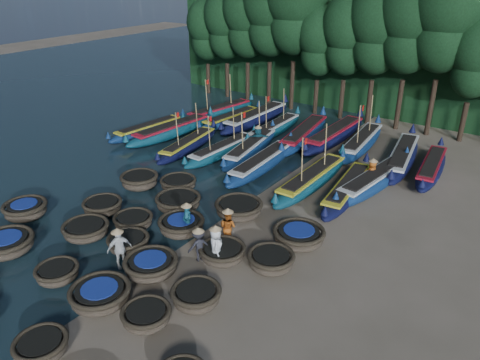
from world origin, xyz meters
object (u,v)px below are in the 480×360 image
Objects in this scene: coracle_5 at (6,244)px; long_boat_1 at (172,130)px; long_boat_4 at (251,148)px; fisherman_3 at (199,244)px; long_boat_0 at (149,129)px; coracle_14 at (196,296)px; long_boat_3 at (222,150)px; coracle_17 at (181,225)px; fisherman_1 at (187,219)px; fisherman_5 at (258,138)px; coracle_13 at (151,265)px; long_boat_16 at (402,157)px; coracle_12 at (128,243)px; coracle_15 at (103,206)px; long_boat_7 at (347,189)px; long_boat_10 at (231,119)px; coracle_19 at (271,260)px; long_boat_17 at (431,167)px; fisherman_0 at (216,245)px; coracle_23 at (239,208)px; coracle_21 at (178,183)px; long_boat_9 at (220,111)px; coracle_6 at (57,273)px; long_boat_11 at (256,118)px; coracle_20 at (139,180)px; long_boat_12 at (274,129)px; long_boat_15 at (361,142)px; coracle_16 at (133,221)px; coracle_11 at (86,230)px; fisherman_2 at (228,226)px; long_boat_8 at (374,181)px; long_boat_5 at (262,163)px; coracle_8 at (146,316)px; long_boat_13 at (304,134)px; coracle_18 at (222,252)px; coracle_7 at (100,295)px; coracle_10 at (25,209)px; coracle_3 at (41,346)px; long_boat_2 at (188,145)px; fisherman_6 at (372,172)px; coracle_24 at (299,236)px.

coracle_5 is 0.32× the size of long_boat_1.
fisherman_3 is (4.87, -11.05, 0.25)m from long_boat_4.
coracle_14 is at bearing -34.02° from long_boat_0.
coracle_17 is at bearing -62.11° from long_boat_3.
fisherman_1 is 11.48m from fisherman_5.
long_boat_16 is (4.69, 17.11, 0.14)m from coracle_13.
coracle_12 reaches higher than coracle_15.
long_boat_7 reaches higher than coracle_12.
long_boat_10 is (-6.74, 16.75, 0.06)m from coracle_12.
coracle_19 is 13.85m from long_boat_17.
fisherman_0 reaches higher than long_boat_17.
coracle_23 is at bearing -132.11° from long_boat_7.
long_boat_7 reaches higher than coracle_17.
coracle_21 is 0.31× the size of long_boat_9.
long_boat_11 is at bearing 101.82° from coracle_6.
long_boat_12 is at bearing 82.63° from coracle_20.
coracle_14 is 10.71m from coracle_20.
coracle_13 is at bearing -58.26° from long_boat_10.
coracle_16 is at bearing -112.69° from long_boat_15.
coracle_11 is 0.95× the size of coracle_21.
long_boat_12 reaches higher than long_boat_0.
fisherman_2 is at bearing -42.57° from long_boat_9.
long_boat_16 reaches higher than coracle_13.
long_boat_8 reaches higher than coracle_12.
coracle_19 is 4.62m from coracle_23.
coracle_8 is at bearing -77.23° from long_boat_5.
long_boat_13 is (3.03, 5.49, 0.10)m from long_boat_3.
long_boat_16 is at bearing 30.17° from long_boat_3.
coracle_14 is at bearing -32.44° from coracle_20.
coracle_16 is at bearing -65.44° from long_boat_10.
long_boat_16 reaches higher than coracle_18.
coracle_10 reaches higher than coracle_7.
fisherman_3 reaches higher than coracle_20.
long_boat_17 reaches higher than coracle_3.
coracle_6 is at bearing 1.38° from coracle_5.
fisherman_5 reaches higher than fisherman_1.
coracle_12 is 0.21× the size of long_boat_11.
coracle_3 is 0.95× the size of fisherman_1.
coracle_11 is 19.07m from long_boat_9.
long_boat_10 is at bearing 169.41° from long_boat_16.
coracle_11 is at bearing -62.68° from long_boat_9.
long_boat_2 reaches higher than fisherman_6.
coracle_15 is 11.39m from long_boat_1.
fisherman_1 is (-3.45, 3.46, 0.51)m from coracle_14.
coracle_24 is 0.34× the size of long_boat_1.
long_boat_5 is (0.07, 10.70, 0.12)m from coracle_12.
coracle_23 is (4.55, -0.53, 0.08)m from coracle_21.
fisherman_6 is at bearing 55.56° from coracle_16.
coracle_11 is at bearing 58.08° from coracle_5.
long_boat_13 is 3.99m from long_boat_15.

